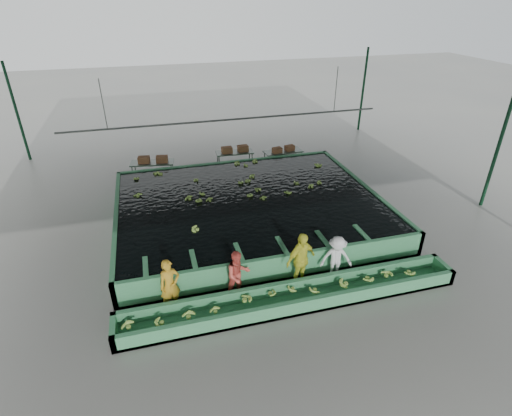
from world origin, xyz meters
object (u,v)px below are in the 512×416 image
object	(u,v)px
sorting_trough	(294,297)
worker_a	(170,285)
worker_d	(336,258)
worker_c	(301,260)
packing_table_left	(153,171)
packing_table_right	(283,159)
flotation_tank	(249,208)
box_stack_mid	(235,152)
box_stack_left	(153,162)
packing_table_mid	(235,160)
worker_b	(238,275)
box_stack_right	(283,151)

from	to	relation	value
sorting_trough	worker_a	distance (m)	3.52
sorting_trough	worker_d	xyz separation A→B (m)	(1.64, 0.80, 0.50)
worker_c	packing_table_left	size ratio (longest dim) A/B	0.92
packing_table_left	packing_table_right	size ratio (longest dim) A/B	1.03
worker_d	packing_table_left	size ratio (longest dim) A/B	0.76
worker_c	sorting_trough	bearing A→B (deg)	-140.49
packing_table_left	packing_table_right	distance (m)	6.40
flotation_tank	worker_d	world-z (taller)	worker_d
packing_table_left	box_stack_mid	bearing A→B (deg)	5.74
worker_c	worker_d	xyz separation A→B (m)	(1.17, 0.00, -0.16)
sorting_trough	box_stack_left	world-z (taller)	box_stack_left
packing_table_left	packing_table_mid	world-z (taller)	packing_table_left
worker_a	worker_d	distance (m)	5.02
worker_b	box_stack_right	xyz separation A→B (m)	(4.40, 8.83, 0.10)
packing_table_mid	box_stack_right	xyz separation A→B (m)	(2.35, -0.68, 0.45)
worker_a	box_stack_mid	bearing A→B (deg)	50.80
flotation_tank	worker_a	bearing A→B (deg)	-128.17
worker_a	box_stack_left	world-z (taller)	worker_a
sorting_trough	box_stack_mid	xyz separation A→B (m)	(0.63, 10.30, 0.59)
worker_b	packing_table_left	xyz separation A→B (m)	(-1.99, 9.09, -0.32)
worker_d	worker_a	bearing A→B (deg)	-165.54
box_stack_left	box_stack_mid	xyz separation A→B (m)	(4.01, 0.47, -0.06)
worker_d	box_stack_mid	xyz separation A→B (m)	(-1.01, 9.50, 0.09)
box_stack_left	packing_table_mid	bearing A→B (deg)	6.85
worker_a	packing_table_left	distance (m)	9.10
worker_a	box_stack_left	distance (m)	9.04
packing_table_right	box_stack_left	bearing A→B (deg)	178.87
worker_c	box_stack_right	size ratio (longest dim) A/B	1.56
worker_d	packing_table_left	world-z (taller)	worker_d
packing_table_mid	sorting_trough	bearing A→B (deg)	-93.35
worker_a	box_stack_mid	distance (m)	10.31
worker_a	worker_b	world-z (taller)	worker_a
flotation_tank	worker_b	xyz separation A→B (m)	(-1.45, -4.30, 0.32)
flotation_tank	box_stack_left	size ratio (longest dim) A/B	7.44
packing_table_mid	flotation_tank	bearing A→B (deg)	-96.60
worker_b	packing_table_mid	distance (m)	9.74
packing_table_right	box_stack_mid	xyz separation A→B (m)	(-2.34, 0.59, 0.40)
box_stack_left	box_stack_right	world-z (taller)	box_stack_left
packing_table_mid	worker_b	bearing A→B (deg)	-102.18
worker_b	box_stack_right	bearing A→B (deg)	52.07
packing_table_left	box_stack_right	world-z (taller)	box_stack_right
sorting_trough	packing_table_right	size ratio (longest dim) A/B	5.22
worker_c	worker_d	world-z (taller)	worker_c
sorting_trough	worker_b	xyz separation A→B (m)	(-1.45, 0.80, 0.52)
packing_table_mid	packing_table_right	xyz separation A→B (m)	(2.36, -0.60, 0.02)
worker_a	packing_table_right	size ratio (longest dim) A/B	0.84
packing_table_left	worker_b	bearing A→B (deg)	-77.67
box_stack_mid	worker_c	bearing A→B (deg)	-90.94
worker_d	box_stack_mid	size ratio (longest dim) A/B	1.12
packing_table_right	worker_c	bearing A→B (deg)	-105.64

